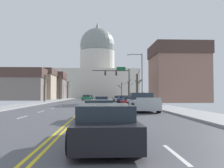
# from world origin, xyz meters

# --- Properties ---
(ground) EXTENTS (20.00, 180.00, 0.20)m
(ground) POSITION_xyz_m (0.00, -0.00, 0.02)
(ground) COLOR #4B4B50
(signal_gantry) EXTENTS (7.91, 0.41, 7.12)m
(signal_gantry) POSITION_xyz_m (5.43, 17.33, 5.19)
(signal_gantry) COLOR #28282D
(signal_gantry) RESTS_ON ground
(street_lamp_right) EXTENTS (2.52, 0.24, 7.88)m
(street_lamp_right) POSITION_xyz_m (7.86, 4.21, 4.83)
(street_lamp_right) COLOR #333338
(street_lamp_right) RESTS_ON ground
(capitol_building) EXTENTS (34.62, 20.46, 32.81)m
(capitol_building) POSITION_xyz_m (0.00, 73.77, 11.56)
(capitol_building) COLOR beige
(capitol_building) RESTS_ON ground
(sedan_near_00) EXTENTS (2.24, 4.74, 1.19)m
(sedan_near_00) POSITION_xyz_m (5.16, 13.80, 0.56)
(sedan_near_00) COLOR silver
(sedan_near_00) RESTS_ON ground
(sedan_near_01) EXTENTS (2.08, 4.71, 1.27)m
(sedan_near_01) POSITION_xyz_m (5.43, 6.79, 0.60)
(sedan_near_01) COLOR navy
(sedan_near_01) RESTS_ON ground
(sedan_near_02) EXTENTS (2.22, 4.72, 1.17)m
(sedan_near_02) POSITION_xyz_m (1.67, -0.07, 0.56)
(sedan_near_02) COLOR navy
(sedan_near_02) RESTS_ON ground
(sedan_near_03) EXTENTS (2.18, 4.61, 1.24)m
(sedan_near_03) POSITION_xyz_m (4.98, -7.00, 0.58)
(sedan_near_03) COLOR #B71414
(sedan_near_03) RESTS_ON ground
(pickup_truck_near_04) EXTENTS (2.41, 5.26, 1.62)m
(pickup_truck_near_04) POSITION_xyz_m (5.22, -13.86, 0.73)
(pickup_truck_near_04) COLOR #ADB2B7
(pickup_truck_near_04) RESTS_ON ground
(sedan_near_05) EXTENTS (2.09, 4.68, 1.16)m
(sedan_near_05) POSITION_xyz_m (1.56, -20.59, 0.56)
(sedan_near_05) COLOR #1E7247
(sedan_near_05) RESTS_ON ground
(sedan_near_06) EXTENTS (1.98, 4.70, 1.21)m
(sedan_near_06) POSITION_xyz_m (1.73, -27.97, 0.58)
(sedan_near_06) COLOR black
(sedan_near_06) RESTS_ON ground
(sedan_oncoming_00) EXTENTS (2.17, 4.58, 1.31)m
(sedan_oncoming_00) POSITION_xyz_m (-1.90, 26.00, 0.61)
(sedan_oncoming_00) COLOR #1E7247
(sedan_oncoming_00) RESTS_ON ground
(sedan_oncoming_01) EXTENTS (2.02, 4.46, 1.16)m
(sedan_oncoming_01) POSITION_xyz_m (-1.70, 39.70, 0.54)
(sedan_oncoming_01) COLOR #1E7247
(sedan_oncoming_01) RESTS_ON ground
(flank_building_00) EXTENTS (12.43, 9.16, 8.32)m
(flank_building_00) POSITION_xyz_m (-15.98, 44.90, 4.22)
(flank_building_00) COLOR slate
(flank_building_00) RESTS_ON ground
(flank_building_01) EXTENTS (12.89, 6.33, 7.64)m
(flank_building_01) POSITION_xyz_m (-18.28, 25.11, 3.88)
(flank_building_01) COLOR slate
(flank_building_01) RESTS_ON ground
(flank_building_02) EXTENTS (11.60, 8.76, 8.44)m
(flank_building_02) POSITION_xyz_m (-17.01, 34.49, 4.27)
(flank_building_02) COLOR tan
(flank_building_02) RESTS_ON ground
(flank_building_03) EXTENTS (9.79, 9.28, 10.72)m
(flank_building_03) POSITION_xyz_m (15.99, 10.46, 5.43)
(flank_building_03) COLOR #8C6656
(flank_building_03) RESTS_ON ground
(bare_tree_00) EXTENTS (2.01, 2.14, 5.35)m
(bare_tree_00) POSITION_xyz_m (8.96, 30.36, 2.68)
(bare_tree_00) COLOR #4C3D2D
(bare_tree_00) RESTS_ON ground
(bare_tree_01) EXTENTS (2.02, 2.20, 6.01)m
(bare_tree_01) POSITION_xyz_m (-8.94, 12.13, 2.84)
(bare_tree_01) COLOR brown
(bare_tree_01) RESTS_ON ground
(bare_tree_02) EXTENTS (2.99, 1.90, 5.43)m
(bare_tree_02) POSITION_xyz_m (8.87, 52.71, 3.16)
(bare_tree_02) COLOR #423328
(bare_tree_02) RESTS_ON ground
(bare_tree_03) EXTENTS (1.75, 1.56, 6.07)m
(bare_tree_03) POSITION_xyz_m (-8.77, 43.49, 2.88)
(bare_tree_03) COLOR #4C3D2D
(bare_tree_03) RESTS_ON ground
(bare_tree_04) EXTENTS (1.20, 2.16, 5.59)m
(bare_tree_04) POSITION_xyz_m (7.96, 7.87, 2.68)
(bare_tree_04) COLOR brown
(bare_tree_04) RESTS_ON ground
(bare_tree_05) EXTENTS (1.93, 1.26, 6.45)m
(bare_tree_05) POSITION_xyz_m (-8.68, 27.93, 3.28)
(bare_tree_05) COLOR #4C3D2D
(bare_tree_05) RESTS_ON ground
(pedestrian_00) EXTENTS (0.35, 0.34, 1.69)m
(pedestrian_00) POSITION_xyz_m (7.95, 1.51, 1.08)
(pedestrian_00) COLOR #33333D
(pedestrian_00) RESTS_ON ground
(bicycle_parked) EXTENTS (0.12, 1.77, 0.85)m
(bicycle_parked) POSITION_xyz_m (8.10, -5.02, 0.49)
(bicycle_parked) COLOR black
(bicycle_parked) RESTS_ON ground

